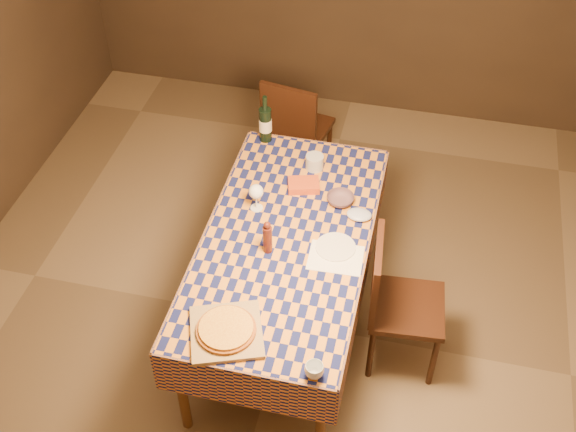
{
  "coord_description": "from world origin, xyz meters",
  "views": [
    {
      "loc": [
        0.66,
        -2.78,
        3.69
      ],
      "look_at": [
        0.0,
        0.05,
        0.9
      ],
      "focal_mm": 45.0,
      "sensor_mm": 36.0,
      "label": 1
    }
  ],
  "objects_px": {
    "pizza": "(226,329)",
    "cutting_board": "(226,332)",
    "dining_table": "(286,248)",
    "chair_far": "(295,127)",
    "bowl": "(340,199)",
    "chair_right": "(394,298)",
    "wine_bottle": "(265,124)",
    "white_plate": "(336,247)"
  },
  "relations": [
    {
      "from": "dining_table",
      "to": "bowl",
      "type": "xyz_separation_m",
      "value": [
        0.25,
        0.36,
        0.1
      ]
    },
    {
      "from": "dining_table",
      "to": "chair_far",
      "type": "relative_size",
      "value": 1.98
    },
    {
      "from": "chair_right",
      "to": "wine_bottle",
      "type": "bearing_deg",
      "value": 136.31
    },
    {
      "from": "dining_table",
      "to": "bowl",
      "type": "relative_size",
      "value": 11.25
    },
    {
      "from": "white_plate",
      "to": "chair_far",
      "type": "relative_size",
      "value": 0.24
    },
    {
      "from": "dining_table",
      "to": "cutting_board",
      "type": "bearing_deg",
      "value": -100.99
    },
    {
      "from": "chair_right",
      "to": "cutting_board",
      "type": "bearing_deg",
      "value": -141.37
    },
    {
      "from": "dining_table",
      "to": "white_plate",
      "type": "bearing_deg",
      "value": -1.96
    },
    {
      "from": "cutting_board",
      "to": "pizza",
      "type": "relative_size",
      "value": 1.04
    },
    {
      "from": "bowl",
      "to": "wine_bottle",
      "type": "height_order",
      "value": "wine_bottle"
    },
    {
      "from": "dining_table",
      "to": "white_plate",
      "type": "distance_m",
      "value": 0.3
    },
    {
      "from": "white_plate",
      "to": "pizza",
      "type": "bearing_deg",
      "value": -121.17
    },
    {
      "from": "pizza",
      "to": "chair_far",
      "type": "height_order",
      "value": "chair_far"
    },
    {
      "from": "pizza",
      "to": "wine_bottle",
      "type": "bearing_deg",
      "value": 97.22
    },
    {
      "from": "cutting_board",
      "to": "chair_far",
      "type": "relative_size",
      "value": 0.38
    },
    {
      "from": "dining_table",
      "to": "wine_bottle",
      "type": "xyz_separation_m",
      "value": [
        -0.34,
        0.86,
        0.2
      ]
    },
    {
      "from": "chair_far",
      "to": "white_plate",
      "type": "bearing_deg",
      "value": -68.39
    },
    {
      "from": "white_plate",
      "to": "chair_far",
      "type": "bearing_deg",
      "value": 111.61
    },
    {
      "from": "dining_table",
      "to": "pizza",
      "type": "height_order",
      "value": "pizza"
    },
    {
      "from": "dining_table",
      "to": "bowl",
      "type": "height_order",
      "value": "bowl"
    },
    {
      "from": "dining_table",
      "to": "chair_far",
      "type": "xyz_separation_m",
      "value": [
        -0.25,
        1.35,
        -0.17
      ]
    },
    {
      "from": "bowl",
      "to": "dining_table",
      "type": "bearing_deg",
      "value": -124.04
    },
    {
      "from": "cutting_board",
      "to": "white_plate",
      "type": "xyz_separation_m",
      "value": [
        0.43,
        0.7,
        -0.0
      ]
    },
    {
      "from": "cutting_board",
      "to": "wine_bottle",
      "type": "distance_m",
      "value": 1.59
    },
    {
      "from": "chair_right",
      "to": "chair_far",
      "type": "bearing_deg",
      "value": 122.1
    },
    {
      "from": "dining_table",
      "to": "cutting_board",
      "type": "relative_size",
      "value": 5.19
    },
    {
      "from": "dining_table",
      "to": "cutting_board",
      "type": "distance_m",
      "value": 0.73
    },
    {
      "from": "pizza",
      "to": "chair_far",
      "type": "relative_size",
      "value": 0.37
    },
    {
      "from": "cutting_board",
      "to": "bowl",
      "type": "height_order",
      "value": "bowl"
    },
    {
      "from": "chair_far",
      "to": "chair_right",
      "type": "distance_m",
      "value": 1.7
    },
    {
      "from": "dining_table",
      "to": "cutting_board",
      "type": "height_order",
      "value": "cutting_board"
    },
    {
      "from": "bowl",
      "to": "chair_right",
      "type": "xyz_separation_m",
      "value": [
        0.4,
        -0.45,
        -0.27
      ]
    },
    {
      "from": "dining_table",
      "to": "chair_right",
      "type": "height_order",
      "value": "chair_right"
    },
    {
      "from": "pizza",
      "to": "cutting_board",
      "type": "bearing_deg",
      "value": 90.0
    },
    {
      "from": "cutting_board",
      "to": "pizza",
      "type": "bearing_deg",
      "value": -90.0
    },
    {
      "from": "bowl",
      "to": "chair_far",
      "type": "bearing_deg",
      "value": 116.81
    },
    {
      "from": "white_plate",
      "to": "chair_right",
      "type": "height_order",
      "value": "chair_right"
    },
    {
      "from": "wine_bottle",
      "to": "chair_right",
      "type": "height_order",
      "value": "wine_bottle"
    },
    {
      "from": "chair_far",
      "to": "chair_right",
      "type": "height_order",
      "value": "same"
    },
    {
      "from": "dining_table",
      "to": "chair_right",
      "type": "relative_size",
      "value": 1.98
    },
    {
      "from": "bowl",
      "to": "chair_right",
      "type": "bearing_deg",
      "value": -48.15
    },
    {
      "from": "bowl",
      "to": "white_plate",
      "type": "relative_size",
      "value": 0.73
    }
  ]
}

